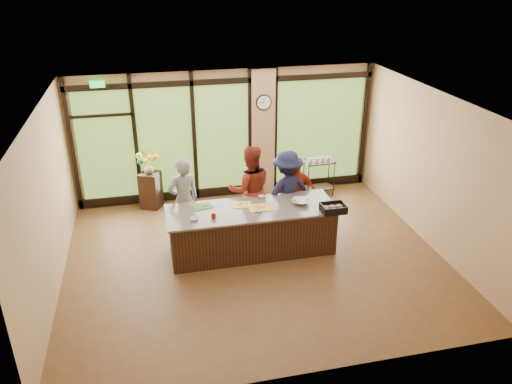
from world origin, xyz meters
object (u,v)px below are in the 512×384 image
roasting_pan (333,210)px  bar_cart (319,172)px  flower_stand (151,190)px  cook_left (184,200)px  cook_right (287,192)px  island_base (252,231)px

roasting_pan → bar_cart: (0.68, 2.65, -0.39)m
roasting_pan → flower_stand: (-3.27, 2.87, -0.54)m
bar_cart → flower_stand: bearing=174.1°
flower_stand → cook_left: bearing=-45.2°
cook_left → flower_stand: size_ratio=2.08×
cook_left → cook_right: 2.09m
island_base → cook_right: (0.89, 0.69, 0.43)m
island_base → cook_left: bearing=147.9°
island_base → cook_left: size_ratio=1.77×
cook_right → roasting_pan: cook_right is taller
cook_left → cook_right: bearing=159.9°
island_base → roasting_pan: roasting_pan is taller
bar_cart → roasting_pan: bearing=-107.1°
island_base → flower_stand: 3.02m
island_base → roasting_pan: (1.45, -0.46, 0.52)m
cook_left → bar_cart: cook_left is taller
roasting_pan → bar_cart: size_ratio=0.47×
island_base → bar_cart: (2.12, 2.19, 0.13)m
flower_stand → island_base: bearing=-28.6°
island_base → cook_right: 1.20m
cook_left → roasting_pan: cook_left is taller
cook_right → bar_cart: (1.23, 1.50, -0.30)m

